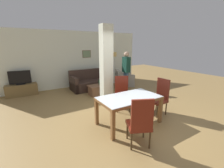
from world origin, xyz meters
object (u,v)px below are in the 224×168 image
Objects in this scene: dining_chair_head_right at (160,96)px; tv_screen at (20,78)px; floor_lamp at (114,57)px; standing_person at (126,68)px; dining_chair_near_left at (140,122)px; tv_stand at (22,90)px; armchair at (124,80)px; coffee_table at (97,90)px; sofa at (91,83)px; dining_chair_far_right at (122,92)px; dining_table at (129,102)px; bottle at (99,82)px.

dining_chair_head_right is 5.45m from tv_screen.
floor_lamp is 0.95× the size of standing_person.
tv_stand is (-1.98, 5.01, -0.33)m from dining_chair_near_left.
armchair reaches higher than coffee_table.
sofa is at bearing -11.08° from tv_stand.
tv_stand is at bearing -78.76° from armchair.
dining_chair_head_right is 1.35× the size of tv_screen.
tv_screen is at bearing 72.26° from standing_person.
dining_chair_far_right is 1.74m from coffee_table.
tv_stand is at bearing 178.70° from floor_lamp.
armchair is at bearing -82.01° from floor_lamp.
tv_screen is at bearing 119.88° from dining_table.
coffee_table is at bearing -150.88° from bottle.
dining_table is 3.62m from sofa.
dining_table is 2.24× the size of coffee_table.
tv_stand is 0.67× the size of standing_person.
tv_screen is at bearing 0.00° from tv_stand.
sofa is 1.10× the size of floor_lamp.
dining_chair_head_right is 2.77m from bottle.
dining_table is at bearing 90.00° from dining_chair_near_left.
tv_screen is at bearing 153.08° from bottle.
dining_chair_near_left is 4.54m from sofa.
bottle is 1.38m from standing_person.
tv_screen is 4.46m from standing_person.
sofa reaches higher than armchair.
sofa is at bearing -67.20° from dining_chair_far_right.
standing_person is (1.27, -0.19, 0.52)m from bottle.
floor_lamp reaches higher than tv_stand.
dining_table is 1.17m from dining_chair_head_right.
dining_table is 1.48× the size of dining_chair_far_right.
armchair is 0.94× the size of tv_stand.
armchair is 4.21× the size of bottle.
tv_screen is at bearing -25.32° from dining_chair_far_right.
floor_lamp is at bearing 63.06° from dining_table.
coffee_table is 0.41× the size of standing_person.
dining_chair_head_right is 1.51× the size of coffee_table.
tv_stand is 0.52m from tv_screen.
dining_chair_near_left is 3.55m from coffee_table.
dining_chair_near_left reaches higher than bottle.
dining_chair_head_right reaches higher than armchair.
dining_chair_far_right is 0.61× the size of standing_person.
bottle is (0.49, 2.68, -0.09)m from dining_table.
sofa is 1.00m from coffee_table.
tv_stand is (-2.78, 3.25, -0.33)m from dining_chair_far_right.
bottle is (0.16, 0.09, 0.30)m from coffee_table.
standing_person reaches higher than armchair.
dining_chair_head_right is 0.92× the size of tv_stand.
tv_screen is (-2.38, 4.14, 0.16)m from dining_table.
coffee_table is (-0.14, -0.99, -0.09)m from sofa.
dining_chair_near_left is 4.83m from armchair.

